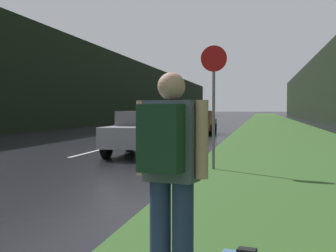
{
  "coord_description": "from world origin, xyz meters",
  "views": [
    {
      "loc": [
        5.68,
        0.23,
        1.46
      ],
      "look_at": [
        2.57,
        15.84,
        0.89
      ],
      "focal_mm": 50.0,
      "sensor_mm": 36.0,
      "label": 1
    }
  ],
  "objects": [
    {
      "name": "lane_stripe_c",
      "position": [
        0.0,
        14.91,
        0.0
      ],
      "size": [
        0.12,
        3.0,
        0.01
      ],
      "primitive_type": "cube",
      "color": "silver",
      "rests_on": "ground_plane"
    },
    {
      "name": "car_passing_near",
      "position": [
        2.01,
        14.81,
        0.72
      ],
      "size": [
        1.91,
        4.0,
        1.4
      ],
      "rotation": [
        0.0,
        0.0,
        3.14
      ],
      "color": "#9E9EA3",
      "rests_on": "ground_plane"
    },
    {
      "name": "stop_sign",
      "position": [
        4.56,
        11.44,
        1.78
      ],
      "size": [
        0.63,
        0.07,
        2.99
      ],
      "color": "slate",
      "rests_on": "ground_plane"
    },
    {
      "name": "lane_stripe_e",
      "position": [
        0.0,
        28.91,
        0.0
      ],
      "size": [
        0.12,
        3.0,
        0.01
      ],
      "primitive_type": "cube",
      "color": "silver",
      "rests_on": "ground_plane"
    },
    {
      "name": "treeline_far_side",
      "position": [
        -10.01,
        50.0,
        3.66
      ],
      "size": [
        2.0,
        140.0,
        7.32
      ],
      "primitive_type": "cube",
      "color": "black",
      "rests_on": "ground_plane"
    },
    {
      "name": "treeline_near_side",
      "position": [
        13.01,
        50.0,
        3.96
      ],
      "size": [
        2.0,
        140.0,
        7.91
      ],
      "primitive_type": "cube",
      "color": "black",
      "rests_on": "ground_plane"
    },
    {
      "name": "lane_stripe_d",
      "position": [
        0.0,
        21.91,
        0.0
      ],
      "size": [
        0.12,
        3.0,
        0.01
      ],
      "primitive_type": "cube",
      "color": "silver",
      "rests_on": "ground_plane"
    },
    {
      "name": "grass_verge",
      "position": [
        7.01,
        40.0,
        0.01
      ],
      "size": [
        6.0,
        240.0,
        0.02
      ],
      "primitive_type": "cube",
      "color": "#386028",
      "rests_on": "ground_plane"
    },
    {
      "name": "hitchhiker_with_backpack",
      "position": [
        4.98,
        3.81,
        1.0
      ],
      "size": [
        0.6,
        0.48,
        1.75
      ],
      "rotation": [
        0.0,
        0.0,
        -0.21
      ],
      "color": "navy",
      "rests_on": "ground_plane"
    },
    {
      "name": "car_passing_far",
      "position": [
        2.01,
        27.43,
        0.69
      ],
      "size": [
        2.04,
        4.2,
        1.37
      ],
      "rotation": [
        0.0,
        0.0,
        3.14
      ],
      "color": "maroon",
      "rests_on": "ground_plane"
    }
  ]
}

